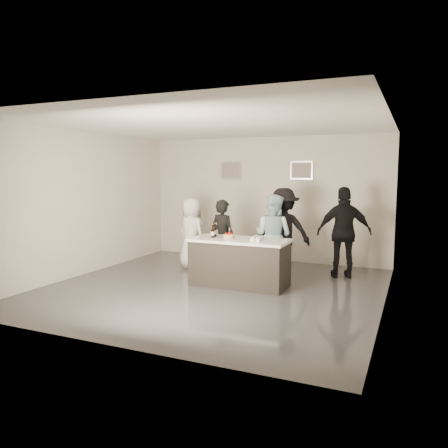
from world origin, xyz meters
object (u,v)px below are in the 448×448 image
Objects in this scene: person_guest_left at (191,233)px; person_guest_right at (344,232)px; bar_counter at (239,262)px; beer_bottle_a at (215,230)px; cake at (229,237)px; person_main_black at (223,237)px; person_main_blue at (273,236)px; beer_bottle_b at (213,231)px; person_guest_back at (283,231)px.

person_guest_right is (3.31, 0.40, 0.14)m from person_guest_left.
bar_counter is 7.15× the size of beer_bottle_a.
cake is 0.91m from person_main_black.
person_main_blue is (0.35, 0.99, 0.40)m from bar_counter.
person_main_blue is 1.08× the size of person_guest_left.
person_guest_right reaches higher than beer_bottle_b.
person_main_blue reaches higher than person_guest_left.
person_main_black is 0.85× the size of person_guest_right.
person_guest_back is (-1.24, -0.15, -0.02)m from person_guest_right.
person_guest_back is at bearing -96.59° from person_main_blue.
cake is 0.38m from beer_bottle_a.
person_guest_right reaches higher than cake.
beer_bottle_b is 0.87m from person_main_black.
person_main_blue is at bearing 51.12° from beer_bottle_b.
person_guest_right is at bearing 35.06° from beer_bottle_b.
person_guest_right is at bearing 40.95° from bar_counter.
beer_bottle_a is (-0.55, 0.08, 0.58)m from bar_counter.
beer_bottle_a is at bearing 99.66° from beer_bottle_b.
person_guest_back is at bearing 55.14° from beer_bottle_b.
person_main_black is 1.00m from person_guest_left.
bar_counter is 1.48m from person_guest_back.
person_guest_left is at bearing -20.68° from person_guest_back.
beer_bottle_a is 0.14× the size of person_guest_right.
person_main_blue is 1.96m from person_guest_left.
person_guest_right is at bearing -150.31° from person_guest_left.
person_guest_back is at bearing 50.90° from beer_bottle_a.
bar_counter is at bearing -8.48° from beer_bottle_a.
beer_bottle_b is 2.72m from person_guest_right.
person_main_black is at bearing 100.19° from beer_bottle_b.
person_guest_right is at bearing 31.75° from beer_bottle_a.
bar_counter is at bearing 168.96° from person_guest_left.
beer_bottle_a is at bearing 171.52° from bar_counter.
person_main_blue is 0.91× the size of person_guest_right.
bar_counter is at bearing 43.18° from person_guest_back.
cake is at bearing 36.40° from person_guest_back.
beer_bottle_b reaches higher than cake.
person_main_blue is at bearing 61.97° from cake.
cake is at bearing -19.14° from beer_bottle_a.
beer_bottle_b is at bearing -171.79° from cake.
person_guest_right is (2.23, 1.56, -0.10)m from beer_bottle_b.
bar_counter is 1.00× the size of person_guest_right.
bar_counter is 1.09× the size of person_main_blue.
beer_bottle_a is at bearing 114.75° from person_main_black.
person_guest_back is (1.01, 1.25, -0.12)m from beer_bottle_a.
person_main_blue is (0.87, 1.08, -0.18)m from beer_bottle_b.
bar_counter is at bearing 9.20° from beer_bottle_b.
beer_bottle_a and beer_bottle_b have the same top height.
bar_counter is at bearing 22.75° from person_guest_right.
beer_bottle_b is at bearing 114.61° from person_main_black.
person_main_blue is 0.36m from person_guest_back.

